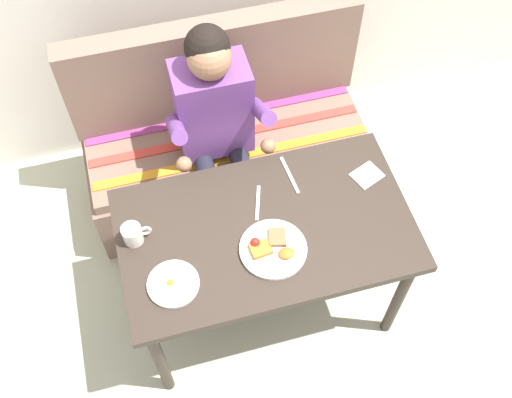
{
  "coord_description": "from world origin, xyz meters",
  "views": [
    {
      "loc": [
        -0.37,
        -1.21,
        2.88
      ],
      "look_at": [
        0.0,
        0.15,
        0.72
      ],
      "focal_mm": 43.1,
      "sensor_mm": 36.0,
      "label": 1
    }
  ],
  "objects_px": {
    "table": "(265,237)",
    "knife": "(290,175)",
    "person": "(217,121)",
    "plate_breakfast": "(272,248)",
    "coffee_mug": "(133,234)",
    "plate_eggs": "(173,284)",
    "couch": "(225,145)",
    "napkin": "(367,175)",
    "fork": "(258,203)"
  },
  "relations": [
    {
      "from": "person",
      "to": "knife",
      "type": "height_order",
      "value": "person"
    },
    {
      "from": "table",
      "to": "plate_breakfast",
      "type": "xyz_separation_m",
      "value": [
        -0.01,
        -0.11,
        0.09
      ]
    },
    {
      "from": "plate_eggs",
      "to": "coffee_mug",
      "type": "relative_size",
      "value": 1.71
    },
    {
      "from": "plate_eggs",
      "to": "napkin",
      "type": "relative_size",
      "value": 1.66
    },
    {
      "from": "table",
      "to": "plate_breakfast",
      "type": "height_order",
      "value": "plate_breakfast"
    },
    {
      "from": "couch",
      "to": "person",
      "type": "height_order",
      "value": "person"
    },
    {
      "from": "plate_eggs",
      "to": "fork",
      "type": "relative_size",
      "value": 1.19
    },
    {
      "from": "table",
      "to": "knife",
      "type": "relative_size",
      "value": 6.0
    },
    {
      "from": "couch",
      "to": "fork",
      "type": "xyz_separation_m",
      "value": [
        -0.0,
        -0.64,
        0.4
      ]
    },
    {
      "from": "plate_breakfast",
      "to": "knife",
      "type": "distance_m",
      "value": 0.37
    },
    {
      "from": "fork",
      "to": "table",
      "type": "bearing_deg",
      "value": -71.76
    },
    {
      "from": "person",
      "to": "plate_eggs",
      "type": "bearing_deg",
      "value": -114.92
    },
    {
      "from": "person",
      "to": "couch",
      "type": "bearing_deg",
      "value": 69.36
    },
    {
      "from": "couch",
      "to": "fork",
      "type": "height_order",
      "value": "couch"
    },
    {
      "from": "plate_eggs",
      "to": "plate_breakfast",
      "type": "bearing_deg",
      "value": 6.58
    },
    {
      "from": "plate_breakfast",
      "to": "fork",
      "type": "relative_size",
      "value": 1.59
    },
    {
      "from": "plate_breakfast",
      "to": "coffee_mug",
      "type": "bearing_deg",
      "value": 159.85
    },
    {
      "from": "table",
      "to": "knife",
      "type": "distance_m",
      "value": 0.29
    },
    {
      "from": "plate_eggs",
      "to": "knife",
      "type": "relative_size",
      "value": 1.01
    },
    {
      "from": "table",
      "to": "coffee_mug",
      "type": "distance_m",
      "value": 0.54
    },
    {
      "from": "person",
      "to": "coffee_mug",
      "type": "height_order",
      "value": "person"
    },
    {
      "from": "person",
      "to": "plate_eggs",
      "type": "distance_m",
      "value": 0.82
    },
    {
      "from": "coffee_mug",
      "to": "knife",
      "type": "height_order",
      "value": "coffee_mug"
    },
    {
      "from": "table",
      "to": "fork",
      "type": "bearing_deg",
      "value": 90.31
    },
    {
      "from": "coffee_mug",
      "to": "couch",
      "type": "bearing_deg",
      "value": 52.53
    },
    {
      "from": "plate_breakfast",
      "to": "coffee_mug",
      "type": "relative_size",
      "value": 2.28
    },
    {
      "from": "table",
      "to": "coffee_mug",
      "type": "bearing_deg",
      "value": 170.86
    },
    {
      "from": "plate_eggs",
      "to": "person",
      "type": "bearing_deg",
      "value": 65.08
    },
    {
      "from": "person",
      "to": "plate_breakfast",
      "type": "distance_m",
      "value": 0.7
    },
    {
      "from": "couch",
      "to": "napkin",
      "type": "xyz_separation_m",
      "value": [
        0.49,
        -0.63,
        0.4
      ]
    },
    {
      "from": "person",
      "to": "plate_eggs",
      "type": "height_order",
      "value": "person"
    },
    {
      "from": "fork",
      "to": "napkin",
      "type": "bearing_deg",
      "value": 19.4
    },
    {
      "from": "person",
      "to": "coffee_mug",
      "type": "bearing_deg",
      "value": -132.02
    },
    {
      "from": "person",
      "to": "fork",
      "type": "distance_m",
      "value": 0.47
    },
    {
      "from": "couch",
      "to": "napkin",
      "type": "relative_size",
      "value": 11.89
    },
    {
      "from": "person",
      "to": "plate_eggs",
      "type": "xyz_separation_m",
      "value": [
        -0.34,
        -0.74,
        -0.0
      ]
    },
    {
      "from": "plate_breakfast",
      "to": "plate_eggs",
      "type": "relative_size",
      "value": 1.34
    },
    {
      "from": "fork",
      "to": "knife",
      "type": "height_order",
      "value": "same"
    },
    {
      "from": "plate_breakfast",
      "to": "plate_eggs",
      "type": "bearing_deg",
      "value": -173.42
    },
    {
      "from": "table",
      "to": "person",
      "type": "bearing_deg",
      "value": 96.38
    },
    {
      "from": "coffee_mug",
      "to": "person",
      "type": "bearing_deg",
      "value": 47.98
    },
    {
      "from": "couch",
      "to": "plate_breakfast",
      "type": "xyz_separation_m",
      "value": [
        -0.01,
        -0.87,
        0.41
      ]
    },
    {
      "from": "person",
      "to": "knife",
      "type": "xyz_separation_m",
      "value": [
        0.24,
        -0.37,
        -0.01
      ]
    },
    {
      "from": "plate_eggs",
      "to": "knife",
      "type": "bearing_deg",
      "value": 32.92
    },
    {
      "from": "couch",
      "to": "person",
      "type": "xyz_separation_m",
      "value": [
        -0.07,
        -0.17,
        0.41
      ]
    },
    {
      "from": "table",
      "to": "fork",
      "type": "distance_m",
      "value": 0.15
    },
    {
      "from": "couch",
      "to": "knife",
      "type": "xyz_separation_m",
      "value": [
        0.17,
        -0.54,
        0.4
      ]
    },
    {
      "from": "fork",
      "to": "plate_eggs",
      "type": "bearing_deg",
      "value": -128.33
    },
    {
      "from": "person",
      "to": "fork",
      "type": "bearing_deg",
      "value": -82.07
    },
    {
      "from": "person",
      "to": "knife",
      "type": "bearing_deg",
      "value": -57.25
    }
  ]
}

